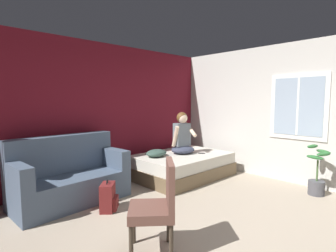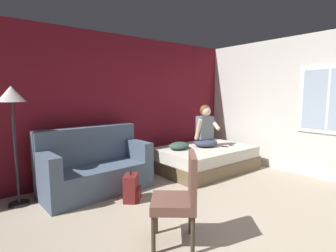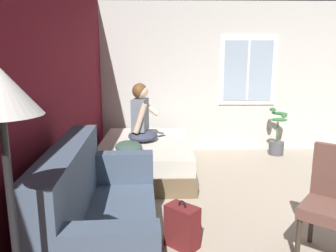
{
  "view_description": "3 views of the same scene",
  "coord_description": "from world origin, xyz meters",
  "px_view_note": "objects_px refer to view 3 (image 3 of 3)",
  "views": [
    {
      "loc": [
        -2.1,
        -1.47,
        1.6
      ],
      "look_at": [
        1.14,
        1.92,
        1.14
      ],
      "focal_mm": 28.0,
      "sensor_mm": 36.0,
      "label": 1
    },
    {
      "loc": [
        -2.1,
        -1.47,
        1.6
      ],
      "look_at": [
        0.57,
        1.87,
        1.06
      ],
      "focal_mm": 28.0,
      "sensor_mm": 36.0,
      "label": 2
    },
    {
      "loc": [
        -2.95,
        1.99,
        1.73
      ],
      "look_at": [
        0.85,
        1.91,
        0.93
      ],
      "focal_mm": 35.0,
      "sensor_mm": 36.0,
      "label": 3
    }
  ],
  "objects_px": {
    "bed": "(146,157)",
    "couch": "(98,222)",
    "side_chair": "(335,200)",
    "backpack": "(183,227)",
    "person_seated": "(141,118)",
    "floor_lamp": "(3,127)",
    "potted_plant": "(277,138)",
    "throw_pillow": "(129,147)",
    "cell_phone": "(161,136)"
  },
  "relations": [
    {
      "from": "bed",
      "to": "person_seated",
      "type": "bearing_deg",
      "value": 41.25
    },
    {
      "from": "couch",
      "to": "person_seated",
      "type": "bearing_deg",
      "value": -5.58
    },
    {
      "from": "person_seated",
      "to": "throw_pillow",
      "type": "bearing_deg",
      "value": 167.15
    },
    {
      "from": "cell_phone",
      "to": "potted_plant",
      "type": "xyz_separation_m",
      "value": [
        0.52,
        -2.08,
        -0.18
      ]
    },
    {
      "from": "person_seated",
      "to": "cell_phone",
      "type": "relative_size",
      "value": 6.08
    },
    {
      "from": "couch",
      "to": "throw_pillow",
      "type": "bearing_deg",
      "value": -2.98
    },
    {
      "from": "bed",
      "to": "person_seated",
      "type": "xyz_separation_m",
      "value": [
        0.07,
        0.06,
        0.6
      ]
    },
    {
      "from": "couch",
      "to": "throw_pillow",
      "type": "relative_size",
      "value": 3.63
    },
    {
      "from": "throw_pillow",
      "to": "cell_phone",
      "type": "height_order",
      "value": "throw_pillow"
    },
    {
      "from": "side_chair",
      "to": "floor_lamp",
      "type": "bearing_deg",
      "value": 118.15
    },
    {
      "from": "person_seated",
      "to": "floor_lamp",
      "type": "height_order",
      "value": "floor_lamp"
    },
    {
      "from": "person_seated",
      "to": "side_chair",
      "type": "bearing_deg",
      "value": -141.85
    },
    {
      "from": "side_chair",
      "to": "cell_phone",
      "type": "height_order",
      "value": "side_chair"
    },
    {
      "from": "couch",
      "to": "cell_phone",
      "type": "xyz_separation_m",
      "value": [
        2.64,
        -0.52,
        0.09
      ]
    },
    {
      "from": "throw_pillow",
      "to": "floor_lamp",
      "type": "distance_m",
      "value": 2.97
    },
    {
      "from": "throw_pillow",
      "to": "cell_phone",
      "type": "xyz_separation_m",
      "value": [
        0.89,
        -0.43,
        -0.07
      ]
    },
    {
      "from": "potted_plant",
      "to": "throw_pillow",
      "type": "bearing_deg",
      "value": 119.34
    },
    {
      "from": "person_seated",
      "to": "throw_pillow",
      "type": "height_order",
      "value": "person_seated"
    },
    {
      "from": "throw_pillow",
      "to": "floor_lamp",
      "type": "bearing_deg",
      "value": 174.74
    },
    {
      "from": "bed",
      "to": "cell_phone",
      "type": "height_order",
      "value": "cell_phone"
    },
    {
      "from": "backpack",
      "to": "person_seated",
      "type": "bearing_deg",
      "value": 13.23
    },
    {
      "from": "side_chair",
      "to": "cell_phone",
      "type": "distance_m",
      "value": 2.95
    },
    {
      "from": "floor_lamp",
      "to": "throw_pillow",
      "type": "bearing_deg",
      "value": -5.26
    },
    {
      "from": "bed",
      "to": "floor_lamp",
      "type": "distance_m",
      "value": 3.6
    },
    {
      "from": "bed",
      "to": "potted_plant",
      "type": "bearing_deg",
      "value": -69.44
    },
    {
      "from": "backpack",
      "to": "cell_phone",
      "type": "bearing_deg",
      "value": 4.78
    },
    {
      "from": "throw_pillow",
      "to": "backpack",
      "type": "bearing_deg",
      "value": -156.92
    },
    {
      "from": "couch",
      "to": "potted_plant",
      "type": "distance_m",
      "value": 4.09
    },
    {
      "from": "side_chair",
      "to": "floor_lamp",
      "type": "height_order",
      "value": "floor_lamp"
    },
    {
      "from": "backpack",
      "to": "couch",
      "type": "bearing_deg",
      "value": 110.01
    },
    {
      "from": "bed",
      "to": "couch",
      "type": "xyz_separation_m",
      "value": [
        -2.29,
        0.29,
        0.16
      ]
    },
    {
      "from": "bed",
      "to": "side_chair",
      "type": "distance_m",
      "value": 2.81
    },
    {
      "from": "person_seated",
      "to": "couch",
      "type": "bearing_deg",
      "value": 174.42
    },
    {
      "from": "potted_plant",
      "to": "floor_lamp",
      "type": "bearing_deg",
      "value": 146.78
    },
    {
      "from": "backpack",
      "to": "potted_plant",
      "type": "relative_size",
      "value": 0.54
    },
    {
      "from": "cell_phone",
      "to": "floor_lamp",
      "type": "distance_m",
      "value": 3.9
    },
    {
      "from": "couch",
      "to": "backpack",
      "type": "relative_size",
      "value": 3.8
    },
    {
      "from": "floor_lamp",
      "to": "potted_plant",
      "type": "height_order",
      "value": "floor_lamp"
    },
    {
      "from": "floor_lamp",
      "to": "potted_plant",
      "type": "distance_m",
      "value": 5.19
    },
    {
      "from": "side_chair",
      "to": "floor_lamp",
      "type": "xyz_separation_m",
      "value": [
        -1.17,
        2.18,
        0.9
      ]
    },
    {
      "from": "side_chair",
      "to": "backpack",
      "type": "xyz_separation_m",
      "value": [
        0.18,
        1.29,
        -0.34
      ]
    },
    {
      "from": "bed",
      "to": "throw_pillow",
      "type": "relative_size",
      "value": 4.15
    },
    {
      "from": "floor_lamp",
      "to": "potted_plant",
      "type": "xyz_separation_m",
      "value": [
        4.24,
        -2.77,
        -1.13
      ]
    },
    {
      "from": "backpack",
      "to": "floor_lamp",
      "type": "bearing_deg",
      "value": 146.45
    },
    {
      "from": "person_seated",
      "to": "backpack",
      "type": "xyz_separation_m",
      "value": [
        -2.09,
        -0.49,
        -0.64
      ]
    },
    {
      "from": "bed",
      "to": "couch",
      "type": "relative_size",
      "value": 1.14
    },
    {
      "from": "couch",
      "to": "side_chair",
      "type": "relative_size",
      "value": 1.78
    },
    {
      "from": "cell_phone",
      "to": "couch",
      "type": "bearing_deg",
      "value": -55.0
    },
    {
      "from": "throw_pillow",
      "to": "floor_lamp",
      "type": "height_order",
      "value": "floor_lamp"
    },
    {
      "from": "person_seated",
      "to": "cell_phone",
      "type": "height_order",
      "value": "person_seated"
    }
  ]
}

